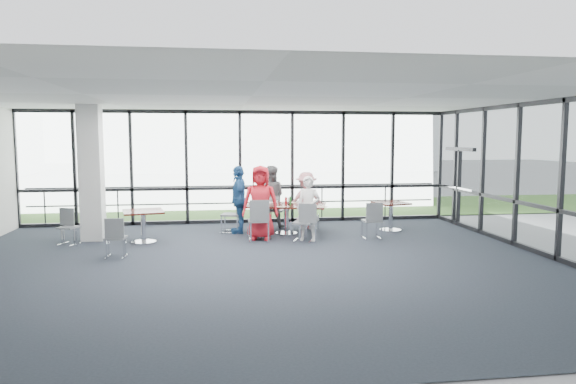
{
  "coord_description": "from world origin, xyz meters",
  "views": [
    {
      "loc": [
        -0.67,
        -9.62,
        2.42
      ],
      "look_at": [
        1.07,
        2.81,
        1.1
      ],
      "focal_mm": 32.0,
      "sensor_mm": 36.0,
      "label": 1
    }
  ],
  "objects": [
    {
      "name": "hangar_main",
      "position": [
        4.0,
        32.0,
        3.0
      ],
      "size": [
        24.0,
        10.0,
        6.0
      ],
      "primitive_type": "cube",
      "color": "silver",
      "rests_on": "ground"
    },
    {
      "name": "tumbler_d",
      "position": [
        0.31,
        3.14,
        0.81
      ],
      "size": [
        0.06,
        0.06,
        0.13
      ],
      "primitive_type": "cylinder",
      "color": "white",
      "rests_on": "main_table"
    },
    {
      "name": "condiment_caddy",
      "position": [
        1.16,
        3.12,
        0.77
      ],
      "size": [
        0.1,
        0.07,
        0.04
      ],
      "primitive_type": "cube",
      "color": "black",
      "rests_on": "main_table"
    },
    {
      "name": "side_table_right",
      "position": [
        3.85,
        3.18,
        0.62
      ],
      "size": [
        0.94,
        0.94,
        0.75
      ],
      "rotation": [
        0.0,
        0.0,
        0.26
      ],
      "color": "#37160E",
      "rests_on": "ground"
    },
    {
      "name": "chair_main_nr",
      "position": [
        1.33,
        2.09,
        0.45
      ],
      "size": [
        0.57,
        0.57,
        0.89
      ],
      "primitive_type": null,
      "rotation": [
        0.0,
        0.0,
        -0.4
      ],
      "color": "slate",
      "rests_on": "ground"
    },
    {
      "name": "curtain_wall_right",
      "position": [
        6.0,
        0.0,
        1.6
      ],
      "size": [
        0.1,
        10.0,
        3.2
      ],
      "primitive_type": "cube",
      "color": "white",
      "rests_on": "ground"
    },
    {
      "name": "tumbler_a",
      "position": [
        0.8,
        2.97,
        0.82
      ],
      "size": [
        0.07,
        0.07,
        0.14
      ],
      "primitive_type": "cylinder",
      "color": "white",
      "rests_on": "main_table"
    },
    {
      "name": "menu_c",
      "position": [
        1.35,
        3.46,
        0.75
      ],
      "size": [
        0.34,
        0.25,
        0.0
      ],
      "primitive_type": "cube",
      "rotation": [
        0.0,
        0.0,
        -0.06
      ],
      "color": "beige",
      "rests_on": "main_table"
    },
    {
      "name": "exit_door",
      "position": [
        6.0,
        3.75,
        1.05
      ],
      "size": [
        0.12,
        1.6,
        2.1
      ],
      "primitive_type": "cube",
      "color": "black",
      "rests_on": "ground"
    },
    {
      "name": "chair_main_fl",
      "position": [
        0.9,
        4.09,
        0.47
      ],
      "size": [
        0.57,
        0.57,
        0.93
      ],
      "primitive_type": null,
      "rotation": [
        0.0,
        0.0,
        2.85
      ],
      "color": "slate",
      "rests_on": "ground"
    },
    {
      "name": "guard_rail",
      "position": [
        0.0,
        5.6,
        0.5
      ],
      "size": [
        12.0,
        0.06,
        0.06
      ],
      "primitive_type": "cylinder",
      "rotation": [
        0.0,
        1.57,
        0.0
      ],
      "color": "#2D2D33",
      "rests_on": "ground"
    },
    {
      "name": "wall_front",
      "position": [
        0.0,
        -5.0,
        1.6
      ],
      "size": [
        12.0,
        0.1,
        3.2
      ],
      "primitive_type": "cube",
      "color": "silver",
      "rests_on": "ground"
    },
    {
      "name": "apron",
      "position": [
        0.0,
        10.0,
        -0.02
      ],
      "size": [
        80.0,
        70.0,
        0.02
      ],
      "primitive_type": "cube",
      "color": "gray",
      "rests_on": "ground"
    },
    {
      "name": "plate_nl",
      "position": [
        0.49,
        2.94,
        0.76
      ],
      "size": [
        0.25,
        0.25,
        0.01
      ],
      "primitive_type": "cylinder",
      "color": "white",
      "rests_on": "main_table"
    },
    {
      "name": "diner_far_left",
      "position": [
        0.77,
        4.11,
        0.84
      ],
      "size": [
        0.9,
        0.66,
        1.68
      ],
      "primitive_type": "imported",
      "rotation": [
        0.0,
        0.0,
        2.93
      ],
      "color": "slate",
      "rests_on": "ground"
    },
    {
      "name": "structural_column",
      "position": [
        -3.6,
        3.0,
        1.6
      ],
      "size": [
        0.5,
        0.5,
        3.2
      ],
      "primitive_type": "cube",
      "color": "silver",
      "rests_on": "ground"
    },
    {
      "name": "menu_b",
      "position": [
        1.85,
        2.57,
        0.75
      ],
      "size": [
        0.37,
        0.34,
        0.0
      ],
      "primitive_type": "cube",
      "rotation": [
        0.0,
        0.0,
        -0.55
      ],
      "color": "beige",
      "rests_on": "main_table"
    },
    {
      "name": "plate_nr",
      "position": [
        1.56,
        2.62,
        0.76
      ],
      "size": [
        0.26,
        0.26,
        0.01
      ],
      "primitive_type": "cylinder",
      "color": "white",
      "rests_on": "main_table"
    },
    {
      "name": "ketchup_bottle",
      "position": [
        1.07,
        3.21,
        0.84
      ],
      "size": [
        0.06,
        0.06,
        0.18
      ],
      "primitive_type": "cylinder",
      "color": "#AC141A",
      "rests_on": "main_table"
    },
    {
      "name": "side_table_left",
      "position": [
        -2.37,
        2.48,
        0.64
      ],
      "size": [
        1.06,
        1.06,
        0.75
      ],
      "rotation": [
        0.0,
        0.0,
        0.21
      ],
      "color": "#37160E",
      "rests_on": "ground"
    },
    {
      "name": "plate_fl",
      "position": [
        0.66,
        3.52,
        0.76
      ],
      "size": [
        0.28,
        0.28,
        0.01
      ],
      "primitive_type": "cylinder",
      "color": "white",
      "rests_on": "main_table"
    },
    {
      "name": "ceiling",
      "position": [
        0.0,
        0.0,
        3.2
      ],
      "size": [
        12.0,
        10.0,
        0.04
      ],
      "primitive_type": "cube",
      "color": "white",
      "rests_on": "ground"
    },
    {
      "name": "plate_end",
      "position": [
        0.33,
        3.36,
        0.76
      ],
      "size": [
        0.25,
        0.25,
        0.01
      ],
      "primitive_type": "cylinder",
      "color": "white",
      "rests_on": "main_table"
    },
    {
      "name": "diner_near_right",
      "position": [
        1.47,
        2.17,
        0.77
      ],
      "size": [
        0.68,
        0.6,
        1.54
      ],
      "primitive_type": "imported",
      "rotation": [
        0.0,
        0.0,
        -0.4
      ],
      "color": "white",
      "rests_on": "ground"
    },
    {
      "name": "tumbler_c",
      "position": [
        1.15,
        3.4,
        0.82
      ],
      "size": [
        0.07,
        0.07,
        0.14
      ],
      "primitive_type": "cylinder",
      "color": "white",
      "rests_on": "main_table"
    },
    {
      "name": "diner_end",
      "position": [
        -0.11,
        3.43,
        0.86
      ],
      "size": [
        0.56,
        1.01,
        1.72
      ],
      "primitive_type": "imported",
      "rotation": [
        0.0,
        0.0,
        -1.57
      ],
      "color": "#204F89",
      "rests_on": "ground"
    },
    {
      "name": "green_bottle",
      "position": [
        1.17,
        3.1,
        0.85
      ],
      "size": [
        0.05,
        0.05,
        0.2
      ],
      "primitive_type": "cylinder",
      "color": "#207E28",
      "rests_on": "main_table"
    },
    {
      "name": "chair_main_nl",
      "position": [
        0.29,
        2.31,
        0.49
      ],
      "size": [
        0.49,
        0.49,
        0.97
      ],
      "primitive_type": null,
      "rotation": [
        0.0,
        0.0,
        -0.04
      ],
      "color": "slate",
      "rests_on": "ground"
    },
    {
      "name": "floor",
      "position": [
        0.0,
        0.0,
        -0.01
      ],
      "size": [
        12.0,
        10.0,
        0.02
      ],
      "primitive_type": "cube",
      "color": "#1F262E",
      "rests_on": "ground"
    },
    {
      "name": "chair_spare_lb",
      "position": [
        -4.02,
        2.46,
        0.4
      ],
      "size": [
        0.51,
        0.51,
        0.8
      ],
      "primitive_type": null,
      "rotation": [
        0.0,
        0.0,
        2.74
      ],
      "color": "slate",
      "rests_on": "ground"
    },
    {
      "name": "grass_strip",
      "position": [
        0.0,
        8.0,
        0.01
      ],
      "size": [
        80.0,
        5.0,
        0.01
      ],
      "primitive_type": "cube",
      "color": "#326121",
      "rests_on": "ground"
    },
    {
      "name": "menu_a",
      "position": [
        0.86,
        2.7,
        0.75
      ],
      "size": [
        0.33,
        0.29,
        0.0
      ],
      "primitive_type": "cube",
      "rotation": [
        0.0,
        0.0,
        -0.39
      ],
      "color": "beige",
      "rests_on": "main_table"
    },
    {
      "name": "diner_far_right",
      "position": [
        1.69,
        3.76,
        0.76
      ],
      "size": [
        0.99,
        0.51,
        1.53
      ],
      "primitive_type": "imported",
      "rotation": [
        0.0,
        0.0,
        3.14
      ],
      "color": "#D28187",
      "rests_on": "ground"
    },
    {
      "name": "curtain_wall_back",
      "position": [
        0.0,
        5.0,
        1.6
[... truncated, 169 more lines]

